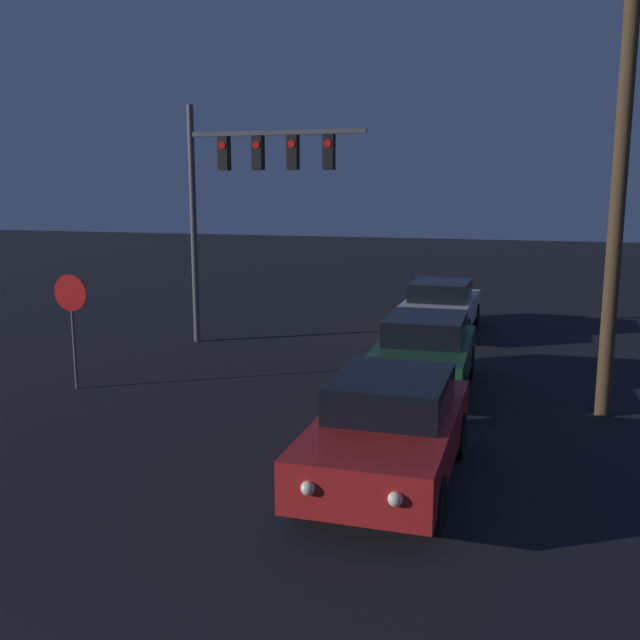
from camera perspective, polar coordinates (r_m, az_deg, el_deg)
car_near at (r=10.72m, az=5.52°, el=-8.62°), size 2.00×4.54×1.61m
car_mid at (r=15.61m, az=8.33°, el=-2.57°), size 2.08×4.57×1.61m
car_far at (r=21.77m, az=9.65°, el=1.12°), size 2.06×4.56×1.61m
traffic_signal_mast at (r=19.69m, az=-6.12°, el=11.17°), size 5.00×0.30×6.56m
stop_sign at (r=16.26m, az=-19.25°, el=0.88°), size 0.79×0.07×2.52m
utility_pole at (r=14.35m, az=22.85°, el=10.59°), size 1.80×0.28×8.78m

